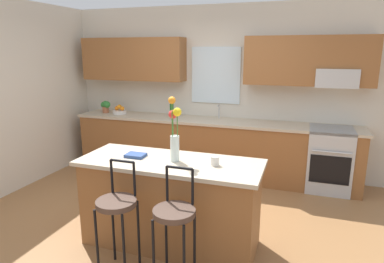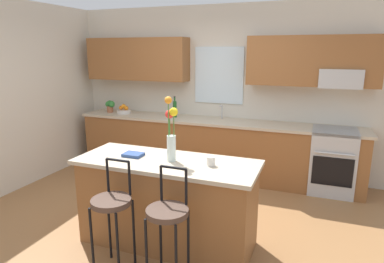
# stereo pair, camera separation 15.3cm
# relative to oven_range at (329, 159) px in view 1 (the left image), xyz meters

# --- Properties ---
(ground_plane) EXTENTS (14.00, 14.00, 0.00)m
(ground_plane) POSITION_rel_oven_range_xyz_m (-1.79, -1.68, -0.46)
(ground_plane) COLOR olive
(wall_left) EXTENTS (0.12, 4.60, 2.70)m
(wall_left) POSITION_rel_oven_range_xyz_m (-4.35, -1.38, 0.89)
(wall_left) COLOR beige
(wall_left) RESTS_ON ground
(back_wall_assembly) EXTENTS (5.60, 0.50, 2.70)m
(back_wall_assembly) POSITION_rel_oven_range_xyz_m (-1.76, 0.31, 1.05)
(back_wall_assembly) COLOR beige
(back_wall_assembly) RESTS_ON ground
(counter_run) EXTENTS (4.56, 0.64, 0.92)m
(counter_run) POSITION_rel_oven_range_xyz_m (-1.79, 0.02, 0.01)
(counter_run) COLOR brown
(counter_run) RESTS_ON ground
(sink_faucet) EXTENTS (0.02, 0.13, 0.23)m
(sink_faucet) POSITION_rel_oven_range_xyz_m (-1.70, 0.17, 0.60)
(sink_faucet) COLOR #B7BABC
(sink_faucet) RESTS_ON counter_run
(oven_range) EXTENTS (0.60, 0.64, 0.92)m
(oven_range) POSITION_rel_oven_range_xyz_m (0.00, 0.00, 0.00)
(oven_range) COLOR #B7BABC
(oven_range) RESTS_ON ground
(kitchen_island) EXTENTS (1.85, 0.73, 0.92)m
(kitchen_island) POSITION_rel_oven_range_xyz_m (-1.64, -2.06, 0.00)
(kitchen_island) COLOR brown
(kitchen_island) RESTS_ON ground
(bar_stool_near) EXTENTS (0.36, 0.36, 1.04)m
(bar_stool_near) POSITION_rel_oven_range_xyz_m (-1.91, -2.63, 0.18)
(bar_stool_near) COLOR black
(bar_stool_near) RESTS_ON ground
(bar_stool_middle) EXTENTS (0.36, 0.36, 1.04)m
(bar_stool_middle) POSITION_rel_oven_range_xyz_m (-1.36, -2.63, 0.18)
(bar_stool_middle) COLOR black
(bar_stool_middle) RESTS_ON ground
(flower_vase) EXTENTS (0.14, 0.13, 0.65)m
(flower_vase) POSITION_rel_oven_range_xyz_m (-1.58, -2.05, 0.76)
(flower_vase) COLOR silver
(flower_vase) RESTS_ON kitchen_island
(mug_ceramic) EXTENTS (0.08, 0.08, 0.09)m
(mug_ceramic) POSITION_rel_oven_range_xyz_m (-1.17, -2.05, 0.51)
(mug_ceramic) COLOR silver
(mug_ceramic) RESTS_ON kitchen_island
(cookbook) EXTENTS (0.20, 0.15, 0.03)m
(cookbook) POSITION_rel_oven_range_xyz_m (-2.02, -2.05, 0.48)
(cookbook) COLOR navy
(cookbook) RESTS_ON kitchen_island
(fruit_bowl_oranges) EXTENTS (0.24, 0.24, 0.16)m
(fruit_bowl_oranges) POSITION_rel_oven_range_xyz_m (-3.43, 0.03, 0.51)
(fruit_bowl_oranges) COLOR silver
(fruit_bowl_oranges) RESTS_ON counter_run
(bottle_olive_oil) EXTENTS (0.06, 0.06, 0.34)m
(bottle_olive_oil) POSITION_rel_oven_range_xyz_m (-2.46, 0.02, 0.60)
(bottle_olive_oil) COLOR #1E5923
(bottle_olive_oil) RESTS_ON counter_run
(potted_plant_small) EXTENTS (0.19, 0.13, 0.21)m
(potted_plant_small) POSITION_rel_oven_range_xyz_m (-3.71, 0.02, 0.58)
(potted_plant_small) COLOR #9E5B3D
(potted_plant_small) RESTS_ON counter_run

